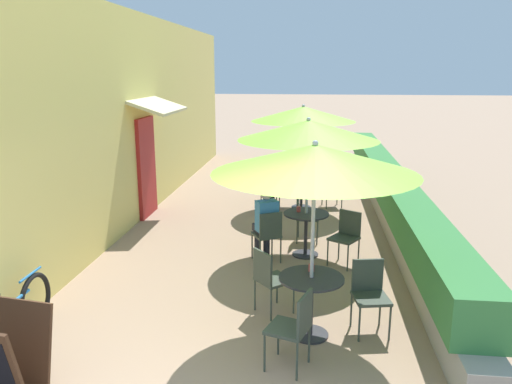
{
  "coord_description": "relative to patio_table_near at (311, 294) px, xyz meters",
  "views": [
    {
      "loc": [
        1.11,
        -3.68,
        3.08
      ],
      "look_at": [
        0.15,
        4.67,
        1.0
      ],
      "focal_mm": 35.0,
      "sensor_mm": 36.0,
      "label": 1
    }
  ],
  "objects": [
    {
      "name": "seated_patron_mid_back",
      "position": [
        -0.76,
        2.33,
        0.15
      ],
      "size": [
        0.47,
        0.5,
        1.25
      ],
      "rotation": [
        0.0,
        0.0,
        13.06
      ],
      "color": "#23232D",
      "rests_on": "ground_plane"
    },
    {
      "name": "patio_umbrella_near",
      "position": [
        0.0,
        0.0,
        1.59
      ],
      "size": [
        2.28,
        2.28,
        2.33
      ],
      "color": "#B7B7BC",
      "rests_on": "ground_plane"
    },
    {
      "name": "bicycle_leaning",
      "position": [
        -3.34,
        -0.68,
        -0.18
      ],
      "size": [
        0.1,
        1.73,
        0.77
      ],
      "rotation": [
        0.0,
        0.0,
        0.01
      ],
      "color": "black",
      "rests_on": "ground_plane"
    },
    {
      "name": "patio_umbrella_mid",
      "position": [
        -0.11,
        2.64,
        1.59
      ],
      "size": [
        2.28,
        2.28,
        2.33
      ],
      "color": "#B7B7BC",
      "rests_on": "ground_plane"
    },
    {
      "name": "coffee_cup_far",
      "position": [
        -0.33,
        5.71,
        0.25
      ],
      "size": [
        0.07,
        0.07,
        0.09
      ],
      "color": "#B73D3D",
      "rests_on": "patio_table_far"
    },
    {
      "name": "cafe_chair_near_left",
      "position": [
        -0.16,
        -0.7,
        -0.02
      ],
      "size": [
        0.51,
        0.51,
        0.87
      ],
      "rotation": [
        0.0,
        0.0,
        7.52
      ],
      "color": "#384238",
      "rests_on": "ground_plane"
    },
    {
      "name": "menu_board",
      "position": [
        -2.78,
        -1.58,
        -0.07
      ],
      "size": [
        0.71,
        0.72,
        0.93
      ],
      "rotation": [
        0.0,
        0.0,
        -0.15
      ],
      "color": "#422819",
      "rests_on": "ground_plane"
    },
    {
      "name": "cafe_chair_far_right",
      "position": [
        0.42,
        5.89,
        -0.02
      ],
      "size": [
        0.49,
        0.49,
        0.87
      ],
      "rotation": [
        0.0,
        0.0,
        9.68
      ],
      "color": "#384238",
      "rests_on": "ground_plane"
    },
    {
      "name": "coffee_cup_near",
      "position": [
        -0.0,
        0.17,
        0.25
      ],
      "size": [
        0.07,
        0.07,
        0.09
      ],
      "color": "#B73D3D",
      "rests_on": "patio_table_near"
    },
    {
      "name": "cafe_chair_mid_left",
      "position": [
        0.55,
        2.32,
        -0.02
      ],
      "size": [
        0.55,
        0.55,
        0.87
      ],
      "rotation": [
        0.0,
        0.0,
        8.87
      ],
      "color": "#384238",
      "rests_on": "ground_plane"
    },
    {
      "name": "coffee_cup_mid",
      "position": [
        -0.23,
        2.71,
        0.25
      ],
      "size": [
        0.07,
        0.07,
        0.09
      ],
      "color": "#B73D3D",
      "rests_on": "patio_table_mid"
    },
    {
      "name": "planter_hedge",
      "position": [
        1.61,
        5.3,
        0.0
      ],
      "size": [
        0.6,
        13.21,
        1.01
      ],
      "color": "gray",
      "rests_on": "ground_plane"
    },
    {
      "name": "patio_table_near",
      "position": [
        0.0,
        0.0,
        0.0
      ],
      "size": [
        0.76,
        0.76,
        0.74
      ],
      "color": "#28282D",
      "rests_on": "ground_plane"
    },
    {
      "name": "cafe_facade_wall",
      "position": [
        -3.68,
        5.26,
        1.56
      ],
      "size": [
        0.98,
        14.21,
        4.2
      ],
      "color": "#E0CC6B",
      "rests_on": "ground_plane"
    },
    {
      "name": "patio_table_mid",
      "position": [
        -0.11,
        2.64,
        0.0
      ],
      "size": [
        0.76,
        0.76,
        0.74
      ],
      "color": "#28282D",
      "rests_on": "ground_plane"
    },
    {
      "name": "patio_table_far",
      "position": [
        -0.25,
        5.63,
        0.0
      ],
      "size": [
        0.76,
        0.76,
        0.74
      ],
      "color": "#28282D",
      "rests_on": "ground_plane"
    },
    {
      "name": "cafe_chair_mid_right",
      "position": [
        -0.16,
        3.36,
        -0.02
      ],
      "size": [
        0.41,
        0.41,
        0.87
      ],
      "rotation": [
        0.0,
        0.0,
        10.96
      ],
      "color": "#384238",
      "rests_on": "ground_plane"
    },
    {
      "name": "cafe_chair_far_left",
      "position": [
        -0.93,
        5.38,
        -0.02
      ],
      "size": [
        0.49,
        0.49,
        0.87
      ],
      "rotation": [
        0.0,
        0.0,
        6.54
      ],
      "color": "#384238",
      "rests_on": "ground_plane"
    },
    {
      "name": "seated_patron_far_left",
      "position": [
        -0.96,
        5.48,
        0.15
      ],
      "size": [
        0.41,
        0.47,
        1.25
      ],
      "rotation": [
        0.0,
        0.0,
        6.54
      ],
      "color": "#23232D",
      "rests_on": "ground_plane"
    },
    {
      "name": "cafe_chair_near_right",
      "position": [
        0.69,
        0.21,
        -0.02
      ],
      "size": [
        0.47,
        0.47,
        0.87
      ],
      "rotation": [
        0.0,
        0.0,
        9.61
      ],
      "color": "#384238",
      "rests_on": "ground_plane"
    },
    {
      "name": "cafe_chair_mid_back",
      "position": [
        -0.7,
        2.23,
        -0.02
      ],
      "size": [
        0.54,
        0.54,
        0.87
      ],
      "rotation": [
        0.0,
        0.0,
        13.06
      ],
      "color": "#384238",
      "rests_on": "ground_plane"
    },
    {
      "name": "cafe_chair_near_back",
      "position": [
        -0.53,
        0.49,
        -0.02
      ],
      "size": [
        0.56,
        0.56,
        0.87
      ],
      "rotation": [
        0.0,
        0.0,
        11.71
      ],
      "color": "#384238",
      "rests_on": "ground_plane"
    },
    {
      "name": "patio_umbrella_far",
      "position": [
        -0.25,
        5.63,
        1.59
      ],
      "size": [
        2.28,
        2.28,
        2.33
      ],
      "color": "#B7B7BC",
      "rests_on": "ground_plane"
    }
  ]
}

